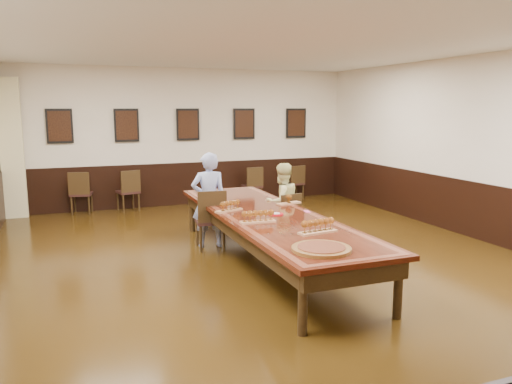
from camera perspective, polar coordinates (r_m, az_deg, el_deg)
name	(u,v)px	position (r m, az deg, el deg)	size (l,w,h in m)	color
floor	(268,264)	(7.51, 1.39, -8.22)	(8.00, 10.00, 0.02)	black
ceiling	(269,40)	(7.21, 1.49, 16.94)	(8.00, 10.00, 0.02)	white
wall_back	(187,137)	(11.95, -7.84, 6.22)	(8.00, 0.02, 3.20)	beige
wall_right	(483,148)	(9.47, 24.55, 4.57)	(0.02, 10.00, 3.20)	beige
chair_man	(210,219)	(8.20, -5.25, -3.08)	(0.46, 0.50, 0.99)	black
chair_woman	(285,218)	(8.52, 3.31, -2.97)	(0.41, 0.45, 0.87)	black
spare_chair_a	(81,192)	(11.49, -19.35, -0.05)	(0.44, 0.48, 0.93)	black
spare_chair_b	(128,190)	(11.50, -14.44, 0.19)	(0.44, 0.48, 0.93)	black
spare_chair_c	(252,185)	(12.04, -0.47, 0.82)	(0.42, 0.46, 0.89)	black
spare_chair_d	(294,182)	(12.64, 4.38, 1.14)	(0.40, 0.44, 0.86)	black
person_man	(209,200)	(8.24, -5.41, -0.92)	(0.58, 0.38, 1.58)	#4E65C4
person_woman	(282,203)	(8.54, 2.97, -1.24)	(0.68, 0.53, 1.37)	#EEE695
pink_phone	(307,212)	(7.50, 5.85, -2.24)	(0.07, 0.14, 0.01)	#FF54A4
curtain	(12,149)	(11.50, -26.14, 4.45)	(0.45, 0.18, 2.90)	beige
wainscoting	(268,231)	(7.37, 1.40, -4.44)	(8.00, 10.00, 1.00)	black
conference_table	(268,223)	(7.35, 1.40, -3.60)	(1.40, 5.00, 0.76)	black
posters	(188,124)	(11.87, -7.79, 7.65)	(6.14, 0.04, 0.74)	black
flight_a	(229,206)	(7.49, -3.08, -1.66)	(0.46, 0.29, 0.17)	#B07449
flight_b	(289,200)	(8.06, 3.76, -0.89)	(0.44, 0.22, 0.16)	#B07449
flight_c	(258,217)	(6.74, 0.22, -2.87)	(0.49, 0.18, 0.18)	#B07449
flight_d	(318,227)	(6.23, 7.08, -3.95)	(0.52, 0.22, 0.19)	#B07449
red_plate_grp	(276,214)	(7.26, 2.29, -2.54)	(0.22, 0.22, 0.03)	#B10B16
carved_platter	(321,249)	(5.50, 7.48, -6.47)	(0.78, 0.78, 0.05)	#5A3212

